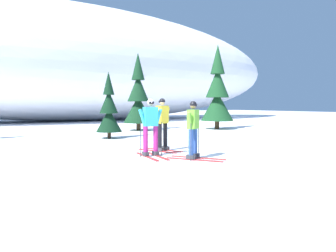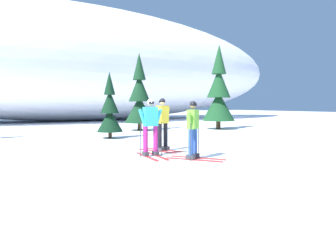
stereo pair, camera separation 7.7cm
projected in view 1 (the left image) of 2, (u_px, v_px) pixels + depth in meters
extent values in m
plane|color=white|center=(184.00, 155.00, 9.99)|extent=(120.00, 120.00, 0.00)
cube|color=red|center=(198.00, 158.00, 9.44)|extent=(1.08, 1.48, 0.03)
cube|color=red|center=(194.00, 160.00, 9.11)|extent=(1.08, 1.48, 0.03)
cube|color=#38383D|center=(195.00, 155.00, 9.48)|extent=(0.28, 0.31, 0.12)
cube|color=#38383D|center=(191.00, 157.00, 9.14)|extent=(0.28, 0.31, 0.12)
cylinder|color=#2D519E|center=(195.00, 141.00, 9.45)|extent=(0.15, 0.15, 0.77)
cylinder|color=#2D519E|center=(191.00, 142.00, 9.11)|extent=(0.15, 0.15, 0.77)
cube|color=#75C638|center=(193.00, 119.00, 9.23)|extent=(0.51, 0.46, 0.57)
cylinder|color=#75C638|center=(196.00, 121.00, 9.49)|extent=(0.28, 0.24, 0.58)
cylinder|color=#75C638|center=(190.00, 122.00, 8.98)|extent=(0.28, 0.24, 0.58)
sphere|color=#A37556|center=(193.00, 105.00, 9.20)|extent=(0.19, 0.19, 0.19)
sphere|color=black|center=(193.00, 104.00, 9.20)|extent=(0.21, 0.21, 0.21)
cube|color=black|center=(196.00, 105.00, 9.17)|extent=(0.14, 0.12, 0.07)
cylinder|color=#2D2D33|center=(199.00, 140.00, 9.59)|extent=(0.02, 0.02, 1.10)
cylinder|color=#2D2D33|center=(199.00, 155.00, 9.63)|extent=(0.07, 0.07, 0.01)
cylinder|color=#2D2D33|center=(191.00, 142.00, 8.92)|extent=(0.02, 0.02, 1.10)
cylinder|color=#2D2D33|center=(191.00, 159.00, 8.95)|extent=(0.07, 0.07, 0.01)
cube|color=red|center=(157.00, 156.00, 9.80)|extent=(0.27, 1.70, 0.03)
cube|color=red|center=(147.00, 157.00, 9.65)|extent=(0.27, 1.70, 0.03)
cube|color=#38383D|center=(156.00, 153.00, 9.89)|extent=(0.17, 0.29, 0.12)
cube|color=#38383D|center=(146.00, 154.00, 9.74)|extent=(0.17, 0.29, 0.12)
cylinder|color=#B7237A|center=(156.00, 139.00, 9.86)|extent=(0.15, 0.15, 0.81)
cylinder|color=#B7237A|center=(146.00, 139.00, 9.71)|extent=(0.15, 0.15, 0.81)
cube|color=#33B7D6|center=(151.00, 117.00, 9.73)|extent=(0.46, 0.28, 0.60)
cylinder|color=#33B7D6|center=(158.00, 118.00, 9.85)|extent=(0.28, 0.13, 0.58)
cylinder|color=#33B7D6|center=(143.00, 118.00, 9.62)|extent=(0.28, 0.13, 0.58)
sphere|color=tan|center=(150.00, 103.00, 9.70)|extent=(0.19, 0.19, 0.19)
sphere|color=white|center=(150.00, 102.00, 9.70)|extent=(0.21, 0.21, 0.21)
cube|color=black|center=(151.00, 103.00, 9.63)|extent=(0.15, 0.05, 0.07)
cylinder|color=#2D2D33|center=(162.00, 139.00, 9.88)|extent=(0.02, 0.02, 1.09)
cylinder|color=#2D2D33|center=(162.00, 154.00, 9.92)|extent=(0.07, 0.07, 0.01)
cylinder|color=#2D2D33|center=(141.00, 140.00, 9.57)|extent=(0.02, 0.02, 1.09)
cylinder|color=#2D2D33|center=(141.00, 155.00, 9.61)|extent=(0.07, 0.07, 0.01)
cube|color=red|center=(157.00, 151.00, 10.81)|extent=(0.73, 1.54, 0.03)
cube|color=red|center=(163.00, 150.00, 11.10)|extent=(0.73, 1.54, 0.03)
cube|color=#38383D|center=(159.00, 149.00, 10.74)|extent=(0.24, 0.31, 0.12)
cube|color=#38383D|center=(165.00, 148.00, 11.04)|extent=(0.24, 0.31, 0.12)
cylinder|color=black|center=(159.00, 136.00, 10.71)|extent=(0.15, 0.15, 0.83)
cylinder|color=black|center=(165.00, 135.00, 11.00)|extent=(0.15, 0.15, 0.83)
cube|color=yellow|center=(162.00, 114.00, 10.81)|extent=(0.51, 0.40, 0.62)
cylinder|color=yellow|center=(158.00, 116.00, 10.58)|extent=(0.29, 0.20, 0.58)
cylinder|color=yellow|center=(167.00, 115.00, 11.04)|extent=(0.29, 0.20, 0.58)
sphere|color=beige|center=(162.00, 102.00, 10.78)|extent=(0.19, 0.19, 0.19)
sphere|color=black|center=(162.00, 101.00, 10.78)|extent=(0.21, 0.21, 0.21)
cube|color=black|center=(160.00, 102.00, 10.82)|extent=(0.15, 0.09, 0.07)
cylinder|color=#2D2D33|center=(155.00, 136.00, 10.59)|extent=(0.02, 0.02, 1.12)
cylinder|color=#2D2D33|center=(155.00, 151.00, 10.63)|extent=(0.07, 0.07, 0.01)
cylinder|color=#2D2D33|center=(167.00, 134.00, 11.19)|extent=(0.02, 0.02, 1.12)
cylinder|color=#2D2D33|center=(167.00, 148.00, 11.23)|extent=(0.07, 0.07, 0.01)
cylinder|color=#47301E|center=(109.00, 134.00, 15.00)|extent=(0.17, 0.17, 0.44)
cone|color=black|center=(109.00, 120.00, 14.96)|extent=(1.24, 1.24, 1.12)
cone|color=black|center=(109.00, 102.00, 14.89)|extent=(0.90, 0.90, 1.12)
cone|color=black|center=(109.00, 83.00, 14.83)|extent=(0.55, 0.55, 1.12)
cylinder|color=#47301E|center=(138.00, 125.00, 19.56)|extent=(0.26, 0.26, 0.66)
cone|color=#14381E|center=(138.00, 109.00, 19.49)|extent=(1.88, 1.88, 1.68)
cone|color=#14381E|center=(138.00, 88.00, 19.40)|extent=(1.35, 1.35, 1.68)
cone|color=#14381E|center=(138.00, 66.00, 19.30)|extent=(0.83, 0.83, 1.68)
cylinder|color=#47301E|center=(217.00, 123.00, 20.67)|extent=(0.30, 0.30, 0.76)
cone|color=#194723|center=(217.00, 106.00, 20.59)|extent=(2.16, 2.16, 1.93)
cone|color=#194723|center=(217.00, 83.00, 20.48)|extent=(1.55, 1.55, 1.93)
cone|color=#194723|center=(218.00, 59.00, 20.37)|extent=(0.95, 0.95, 1.93)
ellipsoid|color=white|center=(81.00, 65.00, 31.40)|extent=(48.62, 15.71, 11.38)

